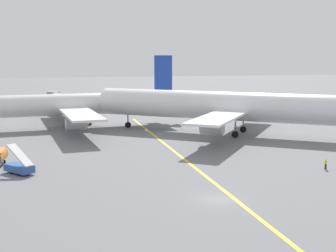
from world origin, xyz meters
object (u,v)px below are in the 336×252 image
Objects in this scene: airliner_at_gate_left at (62,105)px; pushback_tug at (80,119)px; jet_bridge at (61,100)px; gse_stair_truck_yellow at (19,167)px; ground_crew_wing_walker_right at (326,164)px; airliner_being_pushed at (224,106)px.

airliner_at_gate_left is 7.60× the size of pushback_tug.
pushback_tug is (3.99, 4.43, -3.92)m from airliner_at_gate_left.
gse_stair_truck_yellow is at bearing -95.24° from jet_bridge.
airliner_at_gate_left is 37.44× the size of ground_crew_wing_walker_right.
ground_crew_wing_walker_right is at bearing -9.37° from gse_stair_truck_yellow.
airliner_at_gate_left reaches higher than jet_bridge.
airliner_being_pushed is at bearing 97.09° from ground_crew_wing_walker_right.
ground_crew_wing_walker_right is (36.83, -48.40, -4.40)m from airliner_at_gate_left.
pushback_tug is at bearing -78.78° from jet_bridge.
airliner_at_gate_left is 7.13m from pushback_tug.
airliner_at_gate_left reaches higher than gse_stair_truck_yellow.
pushback_tug is at bearing 48.02° from airliner_at_gate_left.
airliner_being_pushed is 11.16× the size of gse_stair_truck_yellow.
pushback_tug is at bearing 145.08° from airliner_being_pushed.
airliner_being_pushed is (32.75, -15.65, 0.62)m from airliner_at_gate_left.
jet_bridge is (-0.17, 25.39, -1.11)m from airliner_at_gate_left.
jet_bridge reaches higher than pushback_tug.
jet_bridge is at bearing 116.63° from ground_crew_wing_walker_right.
airliner_being_pushed is 35.38m from pushback_tug.
gse_stair_truck_yellow is 43.70m from ground_crew_wing_walker_right.
airliner_being_pushed reaches higher than gse_stair_truck_yellow.
airliner_being_pushed is 33.76× the size of ground_crew_wing_walker_right.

